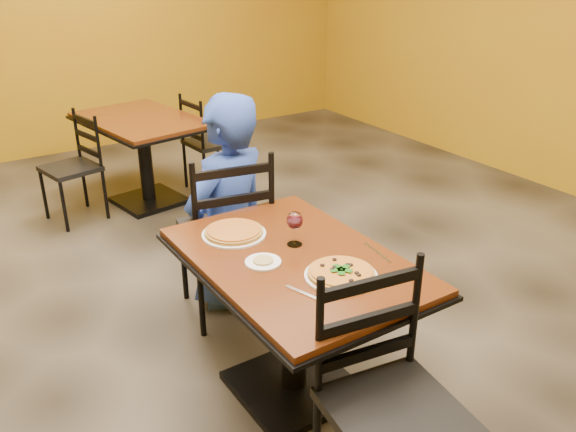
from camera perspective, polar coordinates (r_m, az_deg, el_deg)
floor at (r=3.41m, az=-4.18°, el=-11.70°), size 7.00×8.00×0.01m
wall_back at (r=6.59m, az=-22.82°, el=18.21°), size 7.00×0.01×3.00m
table_main at (r=2.74m, az=0.62°, el=-7.49°), size 0.83×1.23×0.75m
table_second at (r=5.08m, az=-13.80°, el=7.06°), size 0.96×1.27×0.75m
chair_main_near at (r=2.24m, az=10.32°, el=-18.32°), size 0.51×0.51×1.00m
chair_main_far at (r=3.42m, az=-6.12°, el=-1.54°), size 0.55×0.55×1.04m
chair_second_left at (r=4.96m, az=-20.27°, el=4.28°), size 0.46×0.46×0.85m
chair_second_right at (r=5.33m, az=-7.49°, el=7.02°), size 0.42×0.42×0.87m
diner at (r=3.49m, az=-5.90°, el=1.39°), size 0.73×0.59×1.30m
plate_main at (r=2.50m, az=5.14°, el=-5.78°), size 0.31×0.31×0.01m
pizza_main at (r=2.49m, az=5.16°, el=-5.46°), size 0.28×0.28×0.02m
plate_far at (r=2.85m, az=-5.24°, el=-1.76°), size 0.31×0.31×0.01m
pizza_far at (r=2.84m, az=-5.25°, el=-1.47°), size 0.28×0.28×0.02m
side_plate at (r=2.59m, az=-2.42°, el=-4.47°), size 0.16×0.16×0.01m
dip at (r=2.59m, az=-2.43°, el=-4.30°), size 0.09×0.09×0.01m
wine_glass at (r=2.71m, az=0.65°, el=-1.08°), size 0.08×0.08×0.18m
fork at (r=2.37m, az=1.62°, el=-7.50°), size 0.07×0.19×0.00m
knife at (r=2.71m, az=8.61°, el=-3.48°), size 0.04×0.21×0.00m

